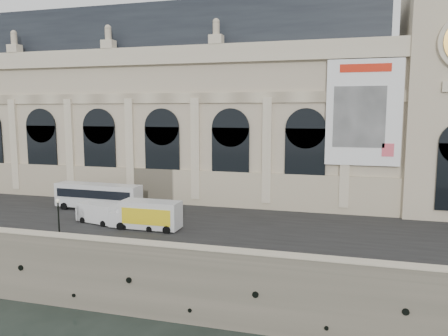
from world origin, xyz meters
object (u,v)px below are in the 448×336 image
(bus_left, at_px, (98,196))
(van_c, at_px, (97,213))
(box_truck, at_px, (147,215))
(van_b, at_px, (137,219))
(lamp_right, at_px, (59,219))

(bus_left, distance_m, van_c, 6.89)
(van_c, relative_size, box_truck, 0.71)
(box_truck, bearing_deg, van_b, -167.63)
(bus_left, bearing_deg, van_c, -59.95)
(box_truck, height_order, lamp_right, lamp_right)
(van_b, bearing_deg, box_truck, 12.37)
(box_truck, distance_m, lamp_right, 9.33)
(van_b, xyz_separation_m, lamp_right, (-5.97, -5.86, 0.98))
(box_truck, bearing_deg, van_c, 172.74)
(van_c, distance_m, box_truck, 7.02)
(box_truck, bearing_deg, bus_left, 146.72)
(van_c, xyz_separation_m, lamp_right, (-0.09, -6.98, 0.91))
(box_truck, relative_size, lamp_right, 1.88)
(van_c, relative_size, lamp_right, 1.34)
(van_c, distance_m, lamp_right, 7.04)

